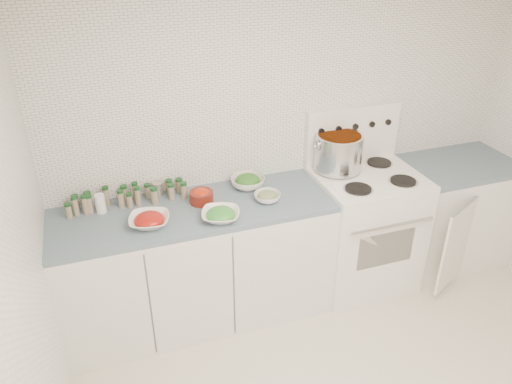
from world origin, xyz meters
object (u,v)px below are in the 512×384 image
(stock_pot, at_px, (339,151))
(bowl_snowpea, at_px, (221,215))
(bowl_tomato, at_px, (149,220))
(stove, at_px, (362,226))

(stock_pot, xyz_separation_m, bowl_snowpea, (-0.99, -0.34, -0.16))
(bowl_tomato, relative_size, bowl_snowpea, 0.98)
(stock_pot, bearing_deg, stove, -40.94)
(stove, xyz_separation_m, bowl_snowpea, (-1.17, -0.18, 0.44))
(stock_pot, height_order, bowl_tomato, stock_pot)
(stove, height_order, bowl_snowpea, stove)
(stove, bearing_deg, stock_pot, 139.06)
(stock_pot, distance_m, bowl_snowpea, 1.06)
(stove, distance_m, stock_pot, 0.64)
(stock_pot, height_order, bowl_snowpea, stock_pot)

